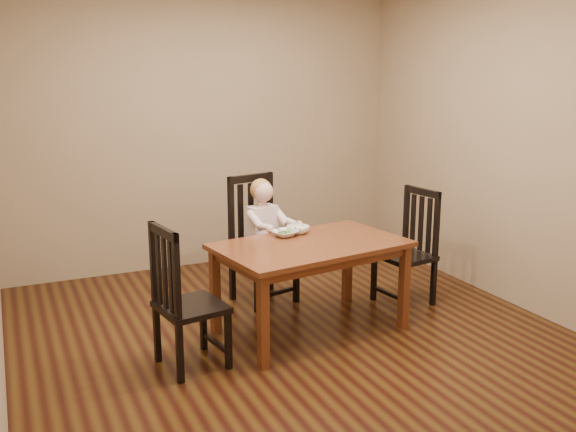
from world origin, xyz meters
name	(u,v)px	position (x,y,z in m)	size (l,w,h in m)	color
room	(290,157)	(0.00, 0.00, 1.35)	(4.01, 4.01, 2.71)	#44290E
dining_table	(311,253)	(0.17, -0.01, 0.62)	(1.50, 1.03, 0.70)	#552813
chair_child	(260,241)	(0.08, 0.78, 0.52)	(0.55, 0.54, 1.08)	black
chair_left	(184,300)	(-0.88, -0.22, 0.48)	(0.47, 0.49, 1.00)	black
chair_right	(409,249)	(1.21, 0.19, 0.47)	(0.46, 0.48, 0.98)	black
toddler	(264,227)	(0.09, 0.72, 0.66)	(0.32, 0.40, 0.55)	white
bowl_peas	(285,233)	(0.07, 0.25, 0.72)	(0.19, 0.19, 0.05)	white
bowl_veg	(298,230)	(0.20, 0.29, 0.73)	(0.18, 0.18, 0.06)	white
fork	(282,232)	(0.03, 0.22, 0.74)	(0.08, 0.12, 0.05)	silver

